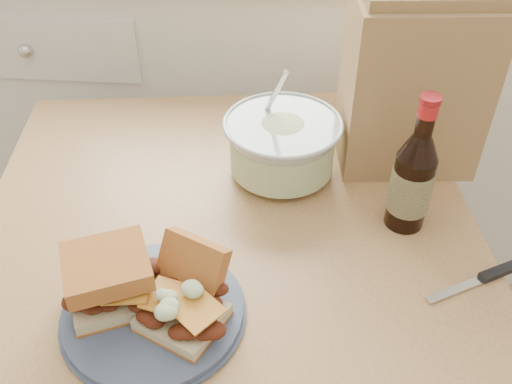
# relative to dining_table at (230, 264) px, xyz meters

# --- Properties ---
(cabinet_run) EXTENTS (2.50, 0.64, 0.94)m
(cabinet_run) POSITION_rel_dining_table_xyz_m (-0.06, 0.83, -0.13)
(cabinet_run) COLOR silver
(cabinet_run) RESTS_ON ground
(dining_table) EXTENTS (0.96, 0.96, 0.71)m
(dining_table) POSITION_rel_dining_table_xyz_m (0.00, 0.00, 0.00)
(dining_table) COLOR tan
(dining_table) RESTS_ON ground
(plate) EXTENTS (0.26, 0.26, 0.02)m
(plate) POSITION_rel_dining_table_xyz_m (-0.08, -0.20, 0.11)
(plate) COLOR #414E69
(plate) RESTS_ON dining_table
(sandwich_left) EXTENTS (0.15, 0.14, 0.09)m
(sandwich_left) POSITION_rel_dining_table_xyz_m (-0.14, -0.19, 0.16)
(sandwich_left) COLOR #CCBA8F
(sandwich_left) RESTS_ON plate
(sandwich_right) EXTENTS (0.14, 0.18, 0.09)m
(sandwich_right) POSITION_rel_dining_table_xyz_m (-0.04, -0.20, 0.15)
(sandwich_right) COLOR #CCBA8F
(sandwich_right) RESTS_ON plate
(coleslaw_bowl) EXTENTS (0.22, 0.22, 0.22)m
(coleslaw_bowl) POSITION_rel_dining_table_xyz_m (0.08, 0.15, 0.16)
(coleslaw_bowl) COLOR #B5C3BE
(coleslaw_bowl) RESTS_ON dining_table
(beer_bottle) EXTENTS (0.07, 0.07, 0.25)m
(beer_bottle) POSITION_rel_dining_table_xyz_m (0.30, 0.03, 0.20)
(beer_bottle) COLOR black
(beer_bottle) RESTS_ON dining_table
(knife) EXTENTS (0.15, 0.09, 0.01)m
(knife) POSITION_rel_dining_table_xyz_m (0.41, -0.09, 0.11)
(knife) COLOR silver
(knife) RESTS_ON dining_table
(paper_bag) EXTENTS (0.26, 0.18, 0.32)m
(paper_bag) POSITION_rel_dining_table_xyz_m (0.31, 0.22, 0.26)
(paper_bag) COLOR #A97E51
(paper_bag) RESTS_ON dining_table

